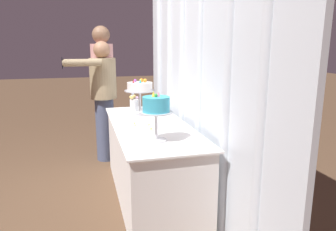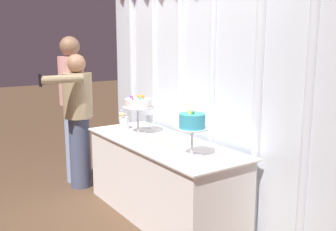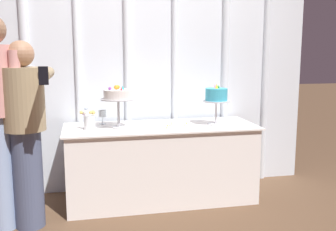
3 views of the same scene
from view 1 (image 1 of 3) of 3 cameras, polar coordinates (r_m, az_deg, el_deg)
ground_plane at (r=3.20m, az=-4.91°, el=-14.38°), size 24.00×24.00×0.00m
draped_curtain at (r=3.00m, az=4.47°, el=10.66°), size 3.31×0.16×2.55m
cake_table at (r=3.07m, az=-3.19°, el=-8.15°), size 1.79×0.68×0.72m
cake_display_nearleft at (r=3.29m, az=-5.09°, el=4.96°), size 0.32×0.32×0.39m
cake_display_nearright at (r=2.40m, az=-2.15°, el=1.50°), size 0.25×0.25×0.39m
wine_glass at (r=3.49m, az=-1.87°, el=2.27°), size 0.07×0.07×0.14m
flower_vase at (r=3.57m, az=-6.13°, el=2.11°), size 0.14×0.11×0.21m
tealight_far_left at (r=2.90m, az=-6.05°, el=-1.71°), size 0.04×0.04×0.04m
tealight_near_left at (r=2.87m, az=-3.43°, el=-1.88°), size 0.04×0.04×0.04m
tealight_near_right at (r=2.73m, az=-3.06°, el=-2.67°), size 0.05×0.05×0.03m
guest_man_pink_jacket at (r=4.21m, az=-11.60°, el=5.56°), size 0.41×0.38×1.69m
guest_man_dark_suit at (r=4.03m, az=-11.59°, el=3.39°), size 0.49×0.63×1.50m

